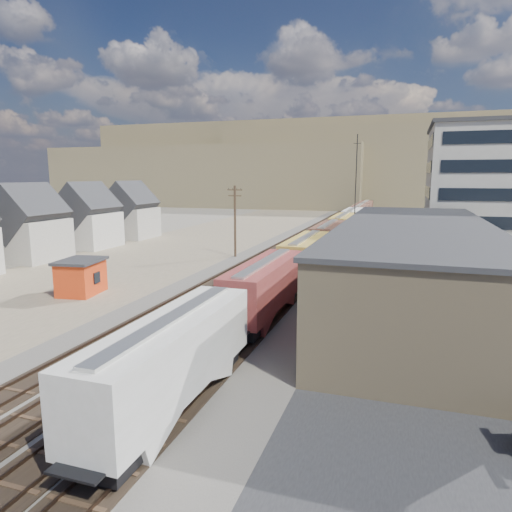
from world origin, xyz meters
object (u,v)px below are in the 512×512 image
(utility_pole_north, at_px, (235,220))
(parked_car_blue, at_px, (454,265))
(freight_train, at_px, (336,231))
(maintenance_shed, at_px, (81,276))

(utility_pole_north, bearing_deg, parked_car_blue, -2.24)
(utility_pole_north, xyz_separation_m, parked_car_blue, (28.43, -1.11, -4.49))
(utility_pole_north, distance_m, parked_car_blue, 28.80)
(freight_train, bearing_deg, parked_car_blue, -39.54)
(freight_train, relative_size, utility_pole_north, 11.97)
(freight_train, relative_size, parked_car_blue, 20.69)
(freight_train, xyz_separation_m, parked_car_blue, (16.13, -13.32, -1.99))
(utility_pole_north, relative_size, parked_car_blue, 1.73)
(utility_pole_north, height_order, parked_car_blue, utility_pole_north)
(freight_train, height_order, maintenance_shed, freight_train)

